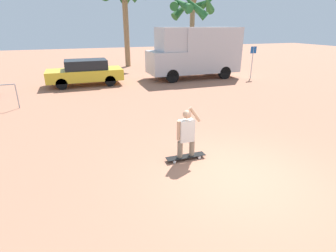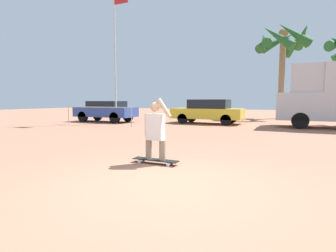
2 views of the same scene
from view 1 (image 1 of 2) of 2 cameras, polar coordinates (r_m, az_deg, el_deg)
name	(u,v)px [view 1 (image 1 of 2)]	position (r m, az deg, el deg)	size (l,w,h in m)	color
ground_plane	(241,178)	(6.51, 15.70, -10.91)	(80.00, 80.00, 0.00)	#A36B51
skateboard	(186,157)	(7.06, 3.89, -6.65)	(1.08, 0.24, 0.10)	black
person_skateboarder	(186,132)	(6.76, 4.03, -1.24)	(0.66, 0.22, 1.37)	gray
camper_van	(196,51)	(18.13, 6.03, 15.88)	(6.03, 2.27, 3.26)	black
parked_car_yellow	(85,72)	(16.59, -17.54, 11.15)	(4.31, 1.82, 1.49)	black
palm_tree_near_van	(193,7)	(21.12, 5.38, 24.34)	(3.72, 3.64, 5.61)	#8E704C
street_sign	(253,58)	(18.79, 17.94, 13.94)	(0.44, 0.06, 2.08)	#B7B7BC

